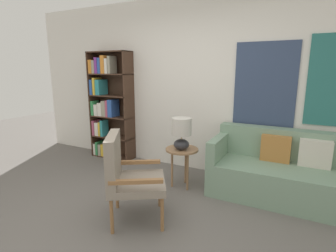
{
  "coord_description": "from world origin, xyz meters",
  "views": [
    {
      "loc": [
        1.57,
        -1.84,
        1.61
      ],
      "look_at": [
        0.07,
        1.05,
        0.9
      ],
      "focal_mm": 28.0,
      "sensor_mm": 36.0,
      "label": 1
    }
  ],
  "objects_px": {
    "side_table": "(182,154)",
    "table_lamp": "(182,132)",
    "armchair": "(126,172)",
    "couch": "(292,174)",
    "bookshelf": "(107,104)"
  },
  "relations": [
    {
      "from": "bookshelf",
      "to": "table_lamp",
      "type": "xyz_separation_m",
      "value": [
        1.76,
        -0.61,
        -0.2
      ]
    },
    {
      "from": "bookshelf",
      "to": "couch",
      "type": "bearing_deg",
      "value": -4.41
    },
    {
      "from": "side_table",
      "to": "armchair",
      "type": "bearing_deg",
      "value": -100.42
    },
    {
      "from": "bookshelf",
      "to": "side_table",
      "type": "xyz_separation_m",
      "value": [
        1.75,
        -0.57,
        -0.52
      ]
    },
    {
      "from": "side_table",
      "to": "table_lamp",
      "type": "height_order",
      "value": "table_lamp"
    },
    {
      "from": "armchair",
      "to": "side_table",
      "type": "bearing_deg",
      "value": 79.58
    },
    {
      "from": "side_table",
      "to": "table_lamp",
      "type": "bearing_deg",
      "value": -76.22
    },
    {
      "from": "couch",
      "to": "armchair",
      "type": "bearing_deg",
      "value": -139.14
    },
    {
      "from": "bookshelf",
      "to": "table_lamp",
      "type": "relative_size",
      "value": 4.43
    },
    {
      "from": "bookshelf",
      "to": "armchair",
      "type": "relative_size",
      "value": 2.0
    },
    {
      "from": "armchair",
      "to": "side_table",
      "type": "distance_m",
      "value": 1.04
    },
    {
      "from": "armchair",
      "to": "side_table",
      "type": "xyz_separation_m",
      "value": [
        0.19,
        1.02,
        -0.08
      ]
    },
    {
      "from": "side_table",
      "to": "bookshelf",
      "type": "bearing_deg",
      "value": 162.01
    },
    {
      "from": "couch",
      "to": "table_lamp",
      "type": "xyz_separation_m",
      "value": [
        -1.36,
        -0.37,
        0.48
      ]
    },
    {
      "from": "bookshelf",
      "to": "armchair",
      "type": "xyz_separation_m",
      "value": [
        1.56,
        -1.58,
        -0.44
      ]
    }
  ]
}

